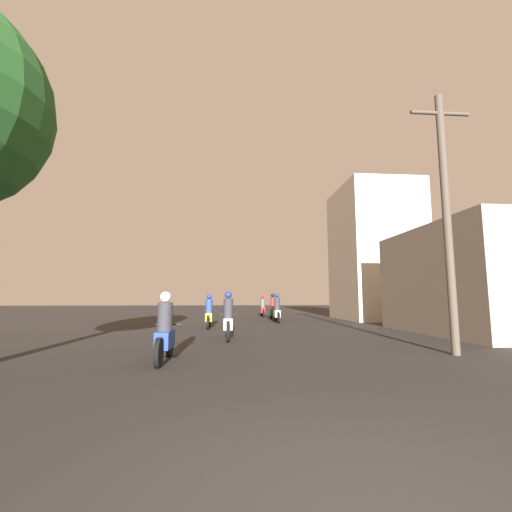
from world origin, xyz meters
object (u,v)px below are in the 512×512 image
motorcycle_yellow (209,314)px  motorcycle_green (273,309)px  utility_pole_near (446,213)px  motorcycle_silver (228,320)px  motorcycle_blue (165,334)px  building_right_near (478,280)px  motorcycle_white (277,311)px  motorcycle_red (263,308)px  building_right_far (375,253)px

motorcycle_yellow → motorcycle_green: 6.86m
motorcycle_yellow → utility_pole_near: utility_pole_near is taller
motorcycle_silver → motorcycle_green: size_ratio=1.09×
motorcycle_blue → building_right_near: size_ratio=0.28×
motorcycle_silver → motorcycle_white: size_ratio=1.12×
motorcycle_white → motorcycle_red: motorcycle_white is taller
building_right_far → motorcycle_blue: bearing=-128.5°
motorcycle_red → building_right_near: (7.29, -12.30, 1.45)m
motorcycle_blue → building_right_near: bearing=20.1°
utility_pole_near → motorcycle_green: bearing=101.3°
building_right_far → utility_pole_near: bearing=-106.7°
motorcycle_blue → building_right_near: 12.27m
building_right_far → motorcycle_green: bearing=177.6°
motorcycle_yellow → utility_pole_near: 10.63m
motorcycle_white → building_right_near: bearing=-52.4°
motorcycle_blue → motorcycle_silver: 4.15m
motorcycle_yellow → utility_pole_near: (6.44, -7.94, 2.91)m
motorcycle_white → motorcycle_green: (0.11, 2.69, 0.01)m
building_right_far → utility_pole_near: 14.04m
motorcycle_blue → building_right_far: (10.96, 13.76, 3.71)m
motorcycle_blue → building_right_far: size_ratio=0.22×
motorcycle_red → building_right_near: building_right_near is taller
motorcycle_red → building_right_far: size_ratio=0.23×
building_right_near → motorcycle_blue: bearing=-156.4°
building_right_near → utility_pole_near: size_ratio=1.02×
motorcycle_yellow → motorcycle_green: bearing=56.7°
building_right_near → building_right_far: 9.17m
motorcycle_blue → utility_pole_near: utility_pole_near is taller
motorcycle_yellow → motorcycle_blue: bearing=-94.1°
motorcycle_blue → motorcycle_red: (3.88, 17.17, 0.01)m
motorcycle_green → building_right_far: size_ratio=0.22×
motorcycle_silver → utility_pole_near: bearing=-36.7°
motorcycle_white → motorcycle_green: 2.69m
motorcycle_blue → building_right_far: building_right_far is taller
motorcycle_blue → motorcycle_red: size_ratio=0.96×
motorcycle_white → motorcycle_red: bearing=82.3°
motorcycle_silver → motorcycle_red: (2.49, 13.26, -0.02)m
motorcycle_silver → building_right_near: 9.93m
motorcycle_blue → motorcycle_red: motorcycle_red is taller
motorcycle_red → motorcycle_silver: bearing=-103.8°
motorcycle_blue → motorcycle_white: size_ratio=1.02×
utility_pole_near → motorcycle_white: bearing=104.4°
motorcycle_red → building_right_far: building_right_far is taller
motorcycle_green → utility_pole_near: utility_pole_near is taller
motorcycle_silver → motorcycle_white: (2.72, 7.44, 0.00)m
motorcycle_blue → motorcycle_yellow: bearing=83.1°
motorcycle_blue → motorcycle_silver: size_ratio=0.92×
motorcycle_silver → motorcycle_green: (2.82, 10.13, 0.01)m
utility_pole_near → motorcycle_yellow: bearing=129.0°
motorcycle_yellow → motorcycle_white: bearing=40.0°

